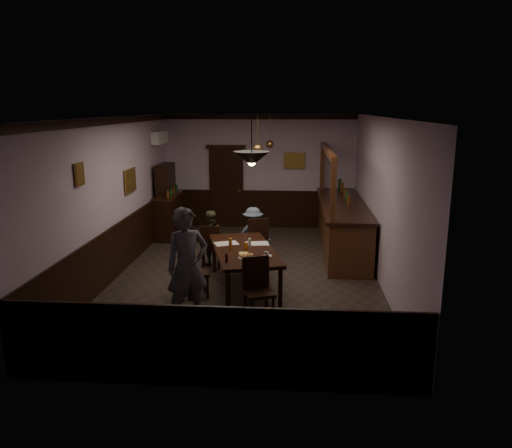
# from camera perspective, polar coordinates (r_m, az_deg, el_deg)

# --- Properties ---
(room) EXTENTS (5.01, 8.01, 3.01)m
(room) POSITION_cam_1_polar(r_m,az_deg,el_deg) (9.35, -1.20, 2.89)
(room) COLOR #2D2621
(room) RESTS_ON ground
(dining_table) EXTENTS (1.54, 2.38, 0.75)m
(dining_table) POSITION_cam_1_polar(r_m,az_deg,el_deg) (8.80, -1.40, -3.22)
(dining_table) COLOR black
(dining_table) RESTS_ON ground
(chair_far_left) EXTENTS (0.43, 0.43, 0.90)m
(chair_far_left) POSITION_cam_1_polar(r_m,az_deg,el_deg) (10.01, -5.19, -2.36)
(chair_far_left) COLOR black
(chair_far_left) RESTS_ON ground
(chair_far_right) EXTENTS (0.59, 0.59, 1.01)m
(chair_far_right) POSITION_cam_1_polar(r_m,az_deg,el_deg) (10.11, 0.03, -1.78)
(chair_far_right) COLOR black
(chair_far_right) RESTS_ON ground
(chair_near) EXTENTS (0.54, 0.54, 0.97)m
(chair_near) POSITION_cam_1_polar(r_m,az_deg,el_deg) (7.61, 0.19, -7.10)
(chair_near) COLOR black
(chair_near) RESTS_ON ground
(chair_side) EXTENTS (0.49, 0.49, 0.89)m
(chair_side) POSITION_cam_1_polar(r_m,az_deg,el_deg) (8.57, -7.30, -5.16)
(chair_side) COLOR black
(chair_side) RESTS_ON ground
(person_standing) EXTENTS (0.77, 0.70, 1.77)m
(person_standing) POSITION_cam_1_polar(r_m,az_deg,el_deg) (7.45, -7.85, -4.84)
(person_standing) COLOR #50505B
(person_standing) RESTS_ON ground
(person_seated_left) EXTENTS (0.67, 0.60, 1.13)m
(person_seated_left) POSITION_cam_1_polar(r_m,az_deg,el_deg) (10.26, -5.29, -1.57)
(person_seated_left) COLOR #4D4B2E
(person_seated_left) RESTS_ON ground
(person_seated_right) EXTENTS (0.79, 0.50, 1.17)m
(person_seated_right) POSITION_cam_1_polar(r_m,az_deg,el_deg) (10.37, -0.34, -1.24)
(person_seated_right) COLOR slate
(person_seated_right) RESTS_ON ground
(newspaper_left) EXTENTS (0.50, 0.44, 0.01)m
(newspaper_left) POSITION_cam_1_polar(r_m,az_deg,el_deg) (9.10, -3.40, -2.24)
(newspaper_left) COLOR silver
(newspaper_left) RESTS_ON dining_table
(newspaper_right) EXTENTS (0.46, 0.36, 0.01)m
(newspaper_right) POSITION_cam_1_polar(r_m,az_deg,el_deg) (9.08, 0.13, -2.24)
(newspaper_right) COLOR silver
(newspaper_right) RESTS_ON dining_table
(napkin) EXTENTS (0.18, 0.18, 0.00)m
(napkin) POSITION_cam_1_polar(r_m,az_deg,el_deg) (8.50, -1.45, -3.35)
(napkin) COLOR #F7BE5B
(napkin) RESTS_ON dining_table
(saucer) EXTENTS (0.15, 0.15, 0.01)m
(saucer) POSITION_cam_1_polar(r_m,az_deg,el_deg) (8.34, 1.33, -3.65)
(saucer) COLOR white
(saucer) RESTS_ON dining_table
(coffee_cup) EXTENTS (0.10, 0.10, 0.07)m
(coffee_cup) POSITION_cam_1_polar(r_m,az_deg,el_deg) (8.30, 1.21, -3.41)
(coffee_cup) COLOR white
(coffee_cup) RESTS_ON saucer
(pastry_plate) EXTENTS (0.22, 0.22, 0.01)m
(pastry_plate) POSITION_cam_1_polar(r_m,az_deg,el_deg) (8.23, -1.27, -3.86)
(pastry_plate) COLOR white
(pastry_plate) RESTS_ON dining_table
(pastry_ring_a) EXTENTS (0.13, 0.13, 0.04)m
(pastry_ring_a) POSITION_cam_1_polar(r_m,az_deg,el_deg) (8.24, -1.49, -3.66)
(pastry_ring_a) COLOR #C68C47
(pastry_ring_a) RESTS_ON pastry_plate
(pastry_ring_b) EXTENTS (0.13, 0.13, 0.04)m
(pastry_ring_b) POSITION_cam_1_polar(r_m,az_deg,el_deg) (8.29, -0.74, -3.53)
(pastry_ring_b) COLOR #C68C47
(pastry_ring_b) RESTS_ON pastry_plate
(soda_can) EXTENTS (0.07, 0.07, 0.12)m
(soda_can) POSITION_cam_1_polar(r_m,az_deg,el_deg) (8.71, -1.15, -2.54)
(soda_can) COLOR orange
(soda_can) RESTS_ON dining_table
(beer_glass) EXTENTS (0.06, 0.06, 0.20)m
(beer_glass) POSITION_cam_1_polar(r_m,az_deg,el_deg) (8.72, -2.95, -2.26)
(beer_glass) COLOR #BF721E
(beer_glass) RESTS_ON dining_table
(water_glass) EXTENTS (0.06, 0.06, 0.15)m
(water_glass) POSITION_cam_1_polar(r_m,az_deg,el_deg) (8.87, -0.74, -2.14)
(water_glass) COLOR silver
(water_glass) RESTS_ON dining_table
(pepper_mill) EXTENTS (0.04, 0.04, 0.14)m
(pepper_mill) POSITION_cam_1_polar(r_m,az_deg,el_deg) (8.03, -3.39, -3.87)
(pepper_mill) COLOR black
(pepper_mill) RESTS_ON dining_table
(sideboard) EXTENTS (0.49, 1.38, 1.82)m
(sideboard) POSITION_cam_1_polar(r_m,az_deg,el_deg) (12.59, -10.00, 1.84)
(sideboard) COLOR black
(sideboard) RESTS_ON ground
(bar_counter) EXTENTS (0.96, 4.11, 2.31)m
(bar_counter) POSITION_cam_1_polar(r_m,az_deg,el_deg) (11.39, 9.78, -0.10)
(bar_counter) COLOR #4A2413
(bar_counter) RESTS_ON ground
(door_back) EXTENTS (0.90, 0.06, 2.10)m
(door_back) POSITION_cam_1_polar(r_m,az_deg,el_deg) (13.39, -3.40, 4.10)
(door_back) COLOR black
(door_back) RESTS_ON ground
(ac_unit) EXTENTS (0.20, 0.85, 0.30)m
(ac_unit) POSITION_cam_1_polar(r_m,az_deg,el_deg) (12.51, -10.97, 9.68)
(ac_unit) COLOR white
(ac_unit) RESTS_ON ground
(picture_left_small) EXTENTS (0.04, 0.28, 0.36)m
(picture_left_small) POSITION_cam_1_polar(r_m,az_deg,el_deg) (8.33, -19.52, 5.38)
(picture_left_small) COLOR olive
(picture_left_small) RESTS_ON ground
(picture_left_large) EXTENTS (0.04, 0.62, 0.48)m
(picture_left_large) POSITION_cam_1_polar(r_m,az_deg,el_deg) (10.60, -14.17, 4.84)
(picture_left_large) COLOR olive
(picture_left_large) RESTS_ON ground
(picture_back) EXTENTS (0.55, 0.04, 0.42)m
(picture_back) POSITION_cam_1_polar(r_m,az_deg,el_deg) (13.18, 4.40, 7.22)
(picture_back) COLOR olive
(picture_back) RESTS_ON ground
(pendant_iron) EXTENTS (0.56, 0.56, 0.70)m
(pendant_iron) POSITION_cam_1_polar(r_m,az_deg,el_deg) (7.69, -0.49, 7.47)
(pendant_iron) COLOR black
(pendant_iron) RESTS_ON ground
(pendant_brass_mid) EXTENTS (0.20, 0.20, 0.81)m
(pendant_brass_mid) POSITION_cam_1_polar(r_m,az_deg,el_deg) (10.97, 0.20, 8.65)
(pendant_brass_mid) COLOR #BF8C3F
(pendant_brass_mid) RESTS_ON ground
(pendant_brass_far) EXTENTS (0.20, 0.20, 0.81)m
(pendant_brass_far) POSITION_cam_1_polar(r_m,az_deg,el_deg) (12.21, 1.59, 9.12)
(pendant_brass_far) COLOR #BF8C3F
(pendant_brass_far) RESTS_ON ground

